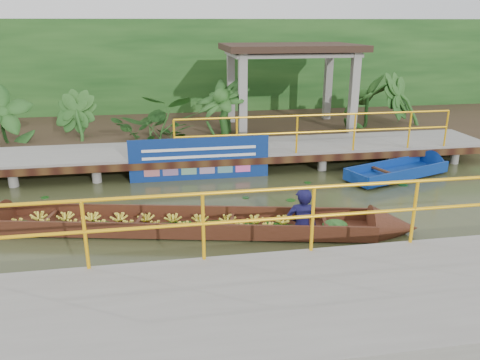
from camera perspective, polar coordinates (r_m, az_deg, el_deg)
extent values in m
plane|color=#32351A|center=(9.94, -1.40, -4.29)|extent=(80.00, 80.00, 0.00)
cube|color=#322519|center=(17.00, -5.11, 6.21)|extent=(30.00, 8.00, 0.45)
cube|color=gray|center=(13.07, -3.65, 3.67)|extent=(16.00, 2.00, 0.15)
cube|color=black|center=(12.13, -3.13, 2.10)|extent=(16.00, 0.12, 0.18)
cylinder|color=#FFB10D|center=(12.51, 9.47, 7.82)|extent=(7.50, 0.05, 0.05)
cylinder|color=#FFB10D|center=(12.60, 9.37, 5.81)|extent=(7.50, 0.05, 0.05)
cylinder|color=#FFB10D|center=(12.61, 9.35, 5.59)|extent=(0.05, 0.05, 1.00)
cylinder|color=gray|center=(12.60, -21.60, 0.46)|extent=(0.24, 0.24, 0.55)
cylinder|color=gray|center=(14.11, -20.38, 2.47)|extent=(0.24, 0.24, 0.55)
cylinder|color=gray|center=(12.33, -12.49, 0.97)|extent=(0.24, 0.24, 0.55)
cylinder|color=gray|center=(13.87, -12.25, 2.96)|extent=(0.24, 0.24, 0.55)
cylinder|color=gray|center=(12.38, -3.22, 1.47)|extent=(0.24, 0.24, 0.55)
cylinder|color=gray|center=(13.91, -3.99, 3.39)|extent=(0.24, 0.24, 0.55)
cylinder|color=gray|center=(12.75, 5.74, 1.91)|extent=(0.24, 0.24, 0.55)
cylinder|color=gray|center=(14.24, 4.06, 3.75)|extent=(0.24, 0.24, 0.55)
cylinder|color=gray|center=(13.41, 14.03, 2.28)|extent=(0.24, 0.24, 0.55)
cylinder|color=gray|center=(14.83, 11.61, 4.02)|extent=(0.24, 0.24, 0.55)
cylinder|color=gray|center=(14.32, 21.40, 2.57)|extent=(0.24, 0.24, 0.55)
cylinder|color=gray|center=(15.66, 18.48, 4.20)|extent=(0.24, 0.24, 0.55)
cylinder|color=gray|center=(12.38, -3.22, 1.47)|extent=(0.24, 0.24, 0.55)
cube|color=gray|center=(6.46, 13.49, -15.57)|extent=(18.00, 2.40, 0.70)
cylinder|color=#FFB10D|center=(6.81, 10.65, -0.77)|extent=(10.00, 0.05, 0.05)
cylinder|color=#FFB10D|center=(6.97, 10.43, -4.26)|extent=(10.00, 0.05, 0.05)
cylinder|color=#FFB10D|center=(6.99, 10.41, -4.63)|extent=(0.05, 0.05, 1.00)
cube|color=gray|center=(14.56, 0.33, 9.68)|extent=(0.25, 0.25, 2.80)
cube|color=gray|center=(15.58, 13.68, 9.76)|extent=(0.25, 0.25, 2.80)
cube|color=gray|center=(16.90, -1.11, 10.94)|extent=(0.25, 0.25, 2.80)
cube|color=gray|center=(17.79, 10.65, 11.02)|extent=(0.25, 0.25, 2.80)
cube|color=gray|center=(15.98, 6.16, 15.07)|extent=(4.00, 2.60, 0.12)
cube|color=#2E1F17|center=(15.97, 6.18, 15.79)|extent=(4.40, 3.00, 0.20)
cube|color=#133D13|center=(19.19, -5.91, 12.98)|extent=(30.00, 0.80, 4.00)
cube|color=#3A1D0F|center=(9.28, -6.67, -5.78)|extent=(7.30, 2.40, 0.05)
cube|color=#3A1D0F|center=(9.65, -6.29, -3.97)|extent=(7.13, 1.57, 0.31)
cube|color=#3A1D0F|center=(8.82, -7.14, -6.24)|extent=(7.13, 1.57, 0.31)
cone|color=#3A1D0F|center=(9.52, 18.27, -5.53)|extent=(1.07, 1.04, 0.87)
ellipsoid|color=#133D13|center=(9.26, 11.48, -5.49)|extent=(0.58, 0.50, 0.24)
imported|color=#100F38|center=(8.90, 7.74, -1.00)|extent=(0.66, 0.49, 1.65)
cube|color=navy|center=(12.95, 18.53, 0.70)|extent=(2.99, 1.77, 0.10)
cube|color=navy|center=(13.19, 17.22, 1.68)|extent=(2.72, 1.02, 0.29)
cube|color=navy|center=(12.65, 20.00, 0.67)|extent=(2.72, 1.02, 0.29)
cube|color=navy|center=(11.92, 13.90, 0.20)|extent=(0.34, 0.83, 0.29)
cone|color=navy|center=(14.15, 23.03, 1.90)|extent=(0.81, 0.95, 0.80)
cube|color=black|center=(12.56, 17.12, 1.04)|extent=(0.38, 0.84, 0.05)
cube|color=navy|center=(12.04, -4.91, 2.57)|extent=(3.59, 0.03, 1.12)
cube|color=white|center=(11.95, -4.94, 3.79)|extent=(2.91, 0.01, 0.07)
cube|color=white|center=(12.00, -4.91, 2.87)|extent=(2.91, 0.01, 0.07)
imported|color=#133D13|center=(15.28, -27.25, 7.21)|extent=(1.48, 1.48, 1.85)
imported|color=#133D13|center=(14.80, -19.80, 7.86)|extent=(1.48, 1.48, 1.85)
imported|color=#133D13|center=(14.57, -10.00, 8.52)|extent=(1.48, 1.48, 1.85)
imported|color=#133D13|center=(14.70, -2.10, 8.88)|extent=(1.48, 1.48, 1.85)
imported|color=#133D13|center=(16.13, 16.02, 9.05)|extent=(1.48, 1.48, 1.85)
imported|color=#133D13|center=(16.83, 20.70, 8.95)|extent=(1.48, 1.48, 1.85)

